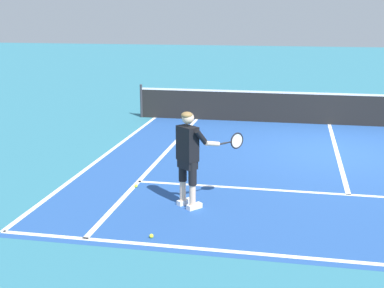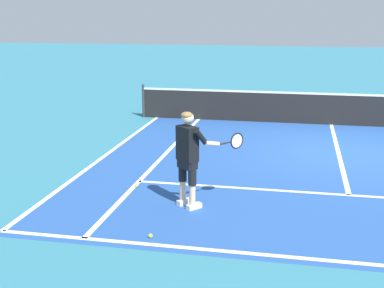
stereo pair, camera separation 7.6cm
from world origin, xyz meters
name	(u,v)px [view 1 (the left image)]	position (x,y,z in m)	size (l,w,h in m)	color
ground_plane	(337,152)	(0.00, 0.00, 0.00)	(80.00, 80.00, 0.00)	teal
court_inner_surface	(341,168)	(0.00, -1.34, 0.00)	(10.98, 9.61, 0.00)	#234C93
line_baseline	(367,263)	(0.00, -5.95, 0.00)	(10.98, 0.10, 0.01)	white
line_service	(349,195)	(0.00, -3.13, 0.00)	(8.23, 0.10, 0.01)	white
line_centre_service	(337,151)	(0.00, 0.07, 0.00)	(0.10, 6.40, 0.01)	white
line_singles_left	(161,158)	(-4.12, -1.34, 0.00)	(0.10, 9.21, 0.01)	white
line_doubles_left	(105,155)	(-5.49, -1.34, 0.00)	(0.10, 9.21, 0.01)	white
tennis_net	(330,108)	(0.00, 3.27, 0.50)	(11.96, 0.08, 1.07)	#333338
tennis_player	(189,153)	(-2.83, -4.32, 0.99)	(1.13, 0.79, 1.71)	white
tennis_ball_near_feet	(136,186)	(-4.06, -3.50, 0.03)	(0.07, 0.07, 0.07)	#CCE02D
tennis_ball_by_baseline	(151,236)	(-3.13, -5.71, 0.03)	(0.07, 0.07, 0.07)	#CCE02D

